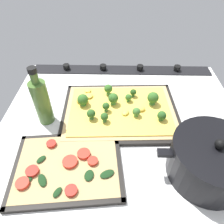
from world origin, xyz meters
TOP-DOWN VIEW (x-y plane):
  - ground_plane at (0.00, 0.00)cm, footprint 81.66×71.49cm
  - stove_control_panel at (-0.00, -32.25)cm, footprint 78.39×7.00cm
  - baking_tray_front at (0.78, -4.80)cm, footprint 40.84×30.83cm
  - broccoli_pizza at (1.06, -5.14)cm, footprint 38.34×28.33cm
  - baking_tray_back at (15.15, 17.18)cm, footprint 31.39×25.26cm
  - veggie_pizza_back at (15.36, 17.44)cm, footprint 28.76×22.63cm
  - cooking_pot at (-21.81, 17.65)cm, footprint 27.71×20.92cm
  - oil_bottle at (25.46, -0.89)cm, footprint 5.12×5.12cm

SIDE VIEW (x-z plane):
  - ground_plane at x=0.00cm, z-range -3.00..0.00cm
  - baking_tray_front at x=0.78cm, z-range -0.29..1.01cm
  - baking_tray_back at x=15.15cm, z-range -0.27..1.03cm
  - stove_control_panel at x=0.00cm, z-range -0.75..1.85cm
  - veggie_pizza_back at x=15.36cm, z-range 0.16..2.06cm
  - broccoli_pizza at x=1.06cm, z-range -1.29..4.87cm
  - cooking_pot at x=-21.81cm, z-range -1.15..12.17cm
  - oil_bottle at x=25.46cm, z-range -1.85..18.45cm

